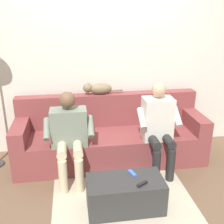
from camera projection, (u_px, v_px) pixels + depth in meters
ground_plane at (120, 190)px, 3.17m from camera, size 8.00×8.00×0.00m
back_wall at (106, 62)px, 3.82m from camera, size 5.54×0.06×2.53m
couch at (110, 138)px, 3.75m from camera, size 2.50×0.75×0.87m
coffee_table at (125, 194)px, 2.83m from camera, size 0.78×0.40×0.34m
person_left_seated at (158, 124)px, 3.37m from camera, size 0.52×0.51×1.15m
person_right_seated at (69, 132)px, 3.22m from camera, size 0.58×0.55×1.08m
cat_on_backrest at (98, 89)px, 3.72m from camera, size 0.54×0.15×0.17m
remote_black at (142, 184)px, 2.69m from camera, size 0.12×0.09×0.02m
remote_blue at (132, 173)px, 2.87m from camera, size 0.08×0.13×0.02m
floor_rug at (123, 200)px, 3.00m from camera, size 1.52×1.64×0.01m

